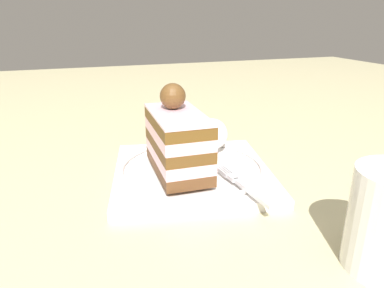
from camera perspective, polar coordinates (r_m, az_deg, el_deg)
name	(u,v)px	position (r m, az deg, el deg)	size (l,w,h in m)	color
ground_plane	(208,180)	(0.49, 2.56, -5.89)	(2.40, 2.40, 0.00)	tan
dessert_plate	(192,170)	(0.49, 0.00, -4.31)	(0.25, 0.25, 0.02)	white
cake_slice	(178,139)	(0.46, -2.36, 0.74)	(0.13, 0.07, 0.11)	brown
whipped_cream_dollop	(212,134)	(0.54, 3.26, 1.62)	(0.05, 0.05, 0.05)	white
fork	(241,184)	(0.43, 7.95, -6.44)	(0.12, 0.02, 0.00)	silver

